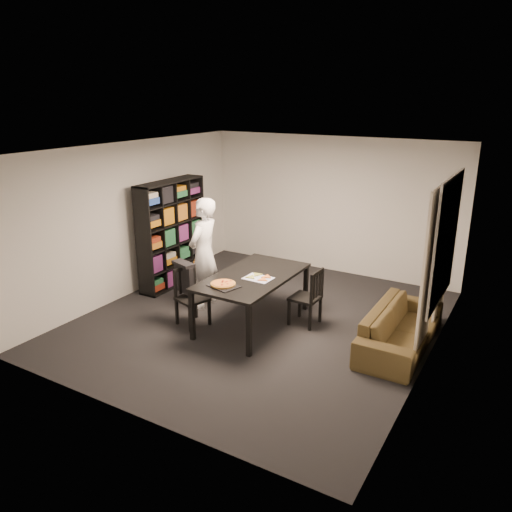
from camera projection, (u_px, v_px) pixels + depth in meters
The scene contains 16 objects.
room at pixel (259, 240), 7.29m from camera, with size 5.01×5.51×2.61m.
window_pane at pixel (446, 241), 6.53m from camera, with size 0.02×1.40×1.60m, color black.
window_frame at pixel (446, 241), 6.53m from camera, with size 0.03×1.52×1.72m, color white.
curtain_left at pixel (428, 276), 6.25m from camera, with size 0.03×0.70×2.25m, color beige.
curtain_right at pixel (444, 254), 7.10m from camera, with size 0.03×0.70×2.25m, color beige.
bookshelf at pixel (172, 233), 8.93m from camera, with size 0.35×1.50×1.90m, color black.
dining_table at pixel (253, 280), 7.38m from camera, with size 1.04×1.87×0.78m.
chair_left at pixel (189, 292), 7.47m from camera, with size 0.51×0.51×0.88m.
chair_right at pixel (310, 294), 7.40m from camera, with size 0.42×0.42×0.88m.
draped_jacket at pixel (184, 276), 7.48m from camera, with size 0.42×0.28×0.48m.
person at pixel (204, 253), 7.98m from camera, with size 0.66×0.43×1.80m, color white.
baking_tray at pixel (224, 286), 6.94m from camera, with size 0.40×0.32×0.01m, color black.
pepperoni_pizza at pixel (223, 284), 6.96m from camera, with size 0.35×0.35×0.03m.
kitchen_towel at pixel (258, 278), 7.23m from camera, with size 0.40×0.30×0.01m, color white.
pizza_slices at pixel (259, 277), 7.26m from camera, with size 0.37×0.31×0.01m, color gold, non-canonical shape.
sofa at pixel (401, 328), 6.82m from camera, with size 1.92×0.75×0.56m, color #3E3819.
Camera 1 is at (3.50, -6.07, 3.33)m, focal length 35.00 mm.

